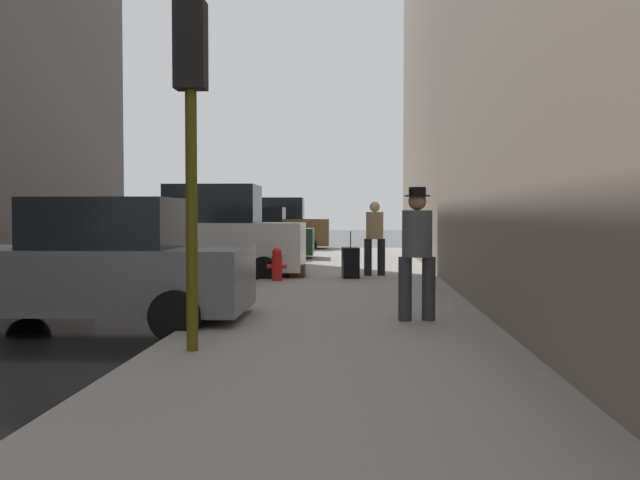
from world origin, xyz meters
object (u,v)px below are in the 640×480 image
at_px(fire_hydrant, 277,264).
at_px(traffic_light, 191,99).
at_px(parked_white_van, 207,237).
at_px(pedestrian_in_tan_coat, 375,234).
at_px(parked_gray_coupe, 97,267).
at_px(rolling_suitcase, 351,263).
at_px(duffel_bag, 298,271).
at_px(pedestrian_with_beanie, 417,247).
at_px(parked_bronze_suv, 275,227).
at_px(parked_dark_green_sedan, 250,236).

relative_size(fire_hydrant, traffic_light, 0.20).
xyz_separation_m(parked_white_van, pedestrian_in_tan_coat, (3.91, 0.02, 0.07)).
height_order(parked_gray_coupe, rolling_suitcase, parked_gray_coupe).
relative_size(parked_white_van, duffel_bag, 10.50).
xyz_separation_m(parked_gray_coupe, traffic_light, (1.85, -2.22, 1.91)).
distance_m(fire_hydrant, pedestrian_with_beanie, 6.15).
relative_size(parked_bronze_suv, duffel_bag, 10.59).
xyz_separation_m(fire_hydrant, traffic_light, (0.05, -7.80, 2.26)).
bearing_deg(fire_hydrant, parked_dark_green_sedan, 102.91).
relative_size(parked_gray_coupe, rolling_suitcase, 4.05).
bearing_deg(pedestrian_with_beanie, parked_dark_green_sedan, 107.93).
height_order(parked_gray_coupe, traffic_light, traffic_light).
relative_size(traffic_light, pedestrian_with_beanie, 2.03).
bearing_deg(pedestrian_with_beanie, pedestrian_in_tan_coat, 93.57).
distance_m(parked_gray_coupe, parked_bronze_suv, 20.01).
height_order(parked_dark_green_sedan, pedestrian_with_beanie, pedestrian_with_beanie).
bearing_deg(parked_white_van, parked_dark_green_sedan, 90.00).
height_order(pedestrian_with_beanie, rolling_suitcase, pedestrian_with_beanie).
xyz_separation_m(parked_dark_green_sedan, pedestrian_in_tan_coat, (3.91, -6.47, 0.26)).
height_order(pedestrian_in_tan_coat, pedestrian_with_beanie, pedestrian_with_beanie).
relative_size(parked_gray_coupe, parked_white_van, 0.91).
relative_size(parked_bronze_suv, pedestrian_with_beanie, 2.62).
distance_m(parked_bronze_suv, rolling_suitcase, 14.09).
relative_size(parked_gray_coupe, parked_bronze_suv, 0.90).
bearing_deg(pedestrian_in_tan_coat, parked_bronze_suv, 106.72).
height_order(traffic_light, pedestrian_with_beanie, traffic_light).
bearing_deg(parked_gray_coupe, pedestrian_in_tan_coat, 60.75).
xyz_separation_m(parked_dark_green_sedan, traffic_light, (1.85, -15.67, 1.91)).
bearing_deg(parked_white_van, parked_gray_coupe, -90.00).
relative_size(parked_bronze_suv, rolling_suitcase, 4.48).
bearing_deg(fire_hydrant, pedestrian_with_beanie, -65.44).
bearing_deg(duffel_bag, parked_gray_coupe, -108.67).
bearing_deg(parked_dark_green_sedan, rolling_suitcase, -64.67).
bearing_deg(parked_bronze_suv, pedestrian_in_tan_coat, -73.28).
xyz_separation_m(parked_white_van, fire_hydrant, (1.80, -1.39, -0.54)).
xyz_separation_m(fire_hydrant, pedestrian_in_tan_coat, (2.11, 1.41, 0.61)).
xyz_separation_m(traffic_light, rolling_suitcase, (1.51, 8.56, -2.27)).
xyz_separation_m(parked_gray_coupe, rolling_suitcase, (3.36, 6.34, -0.36)).
bearing_deg(traffic_light, parked_gray_coupe, 129.83).
height_order(fire_hydrant, pedestrian_in_tan_coat, pedestrian_in_tan_coat).
distance_m(parked_white_van, traffic_light, 9.53).
distance_m(parked_gray_coupe, traffic_light, 3.47).
height_order(rolling_suitcase, duffel_bag, rolling_suitcase).
distance_m(traffic_light, rolling_suitcase, 8.99).
bearing_deg(parked_white_van, pedestrian_with_beanie, -57.98).
height_order(parked_gray_coupe, duffel_bag, parked_gray_coupe).
relative_size(parked_white_van, pedestrian_in_tan_coat, 2.70).
relative_size(parked_white_van, rolling_suitcase, 4.44).
bearing_deg(pedestrian_in_tan_coat, fire_hydrant, -146.31).
height_order(parked_dark_green_sedan, rolling_suitcase, parked_dark_green_sedan).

